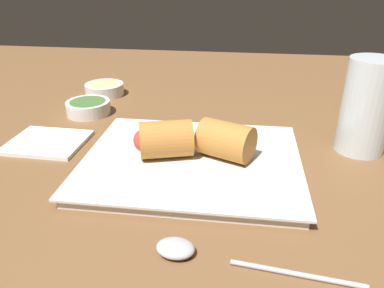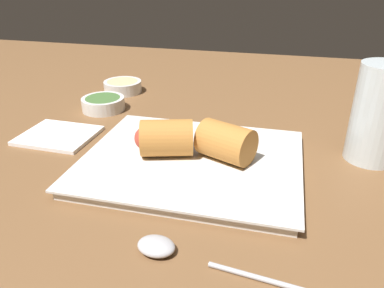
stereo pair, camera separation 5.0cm
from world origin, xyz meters
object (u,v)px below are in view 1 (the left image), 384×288
Objects in this scene: spoon at (195,252)px; drinking_glass at (367,107)px; dipping_bowl_near at (88,107)px; dipping_bowl_far at (105,89)px; serving_plate at (192,162)px; napkin at (47,142)px.

drinking_glass is (21.42, 25.74, 6.27)cm from spoon.
drinking_glass reaches higher than dipping_bowl_near.
dipping_bowl_near and dipping_bowl_far have the same top height.
spoon is at bearing -81.52° from serving_plate.
dipping_bowl_far is 50.39cm from drinking_glass.
spoon is 1.68× the size of napkin.
napkin is (-23.12, 4.06, -0.46)cm from serving_plate.
dipping_bowl_near is at bearing 125.12° from spoon.
dipping_bowl_far is 23.76cm from napkin.
napkin is at bearing 140.35° from spoon.
napkin is 47.77cm from drinking_glass.
spoon is at bearing -39.65° from napkin.
dipping_bowl_far is at bearing 118.86° from spoon.
dipping_bowl_far is at bearing 93.80° from dipping_bowl_near.
dipping_bowl_near is 13.11cm from napkin.
dipping_bowl_far is 0.41× the size of spoon.
dipping_bowl_near is at bearing 169.39° from drinking_glass.
spoon is at bearing -54.88° from dipping_bowl_near.
drinking_glass reaches higher than dipping_bowl_far.
serving_plate is at bearing 98.48° from spoon.
dipping_bowl_far reaches higher than napkin.
dipping_bowl_near is 41.90cm from spoon.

